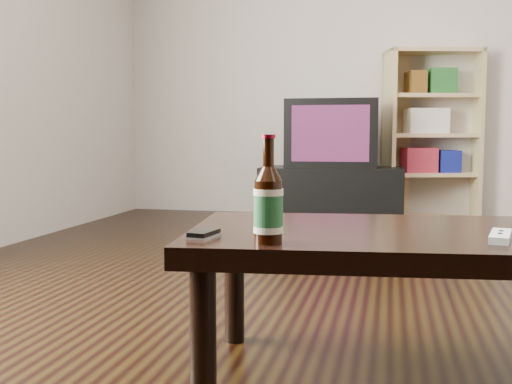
% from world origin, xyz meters
% --- Properties ---
extents(floor, '(5.00, 6.00, 0.01)m').
position_xyz_m(floor, '(0.00, 0.00, -0.01)').
color(floor, black).
rests_on(floor, ground).
extents(wall_back, '(5.00, 0.02, 2.70)m').
position_xyz_m(wall_back, '(0.00, 3.01, 1.35)').
color(wall_back, beige).
rests_on(wall_back, ground).
extents(tv_stand, '(1.09, 0.57, 0.43)m').
position_xyz_m(tv_stand, '(-0.65, 2.52, 0.22)').
color(tv_stand, black).
rests_on(tv_stand, floor).
extents(tv, '(0.70, 0.45, 0.52)m').
position_xyz_m(tv, '(-0.65, 2.52, 0.69)').
color(tv, black).
rests_on(tv, tv_stand).
extents(bookshelf, '(0.79, 0.52, 1.35)m').
position_xyz_m(bookshelf, '(0.09, 2.93, 0.70)').
color(bookshelf, tan).
rests_on(bookshelf, floor).
extents(coffee_table, '(1.18, 0.76, 0.42)m').
position_xyz_m(coffee_table, '(-0.19, -0.46, 0.36)').
color(coffee_table, black).
rests_on(coffee_table, floor).
extents(beer_bottle, '(0.09, 0.09, 0.26)m').
position_xyz_m(beer_bottle, '(-0.49, -0.74, 0.51)').
color(beer_bottle, black).
rests_on(beer_bottle, coffee_table).
extents(phone, '(0.07, 0.11, 0.02)m').
position_xyz_m(phone, '(-0.66, -0.69, 0.43)').
color(phone, silver).
rests_on(phone, coffee_table).
extents(remote, '(0.08, 0.17, 0.02)m').
position_xyz_m(remote, '(0.06, -0.57, 0.43)').
color(remote, silver).
rests_on(remote, coffee_table).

